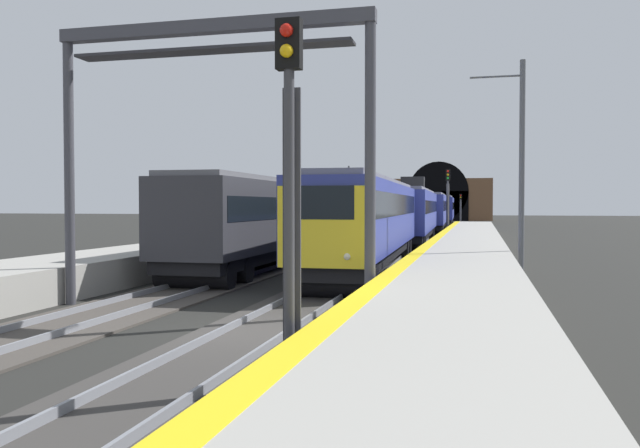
{
  "coord_description": "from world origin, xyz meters",
  "views": [
    {
      "loc": [
        -13.52,
        -4.68,
        2.87
      ],
      "look_at": [
        10.29,
        1.21,
        2.12
      ],
      "focal_mm": 36.34,
      "sensor_mm": 36.0,
      "label": 1
    }
  ],
  "objects_px": {
    "railway_signal_far": "(461,206)",
    "catenary_mast_far": "(521,166)",
    "train_adjacent_platform": "(320,214)",
    "railway_signal_mid": "(448,196)",
    "train_main_approaching": "(424,211)",
    "railway_signal_near": "(290,177)",
    "catenary_mast_near": "(349,196)",
    "overhead_signal_gantry": "(210,93)"
  },
  "relations": [
    {
      "from": "railway_signal_far",
      "to": "catenary_mast_far",
      "type": "relative_size",
      "value": 0.52
    },
    {
      "from": "train_adjacent_platform",
      "to": "railway_signal_far",
      "type": "relative_size",
      "value": 8.7
    },
    {
      "from": "railway_signal_mid",
      "to": "train_main_approaching",
      "type": "bearing_deg",
      "value": -37.36
    },
    {
      "from": "railway_signal_far",
      "to": "catenary_mast_far",
      "type": "height_order",
      "value": "catenary_mast_far"
    },
    {
      "from": "train_main_approaching",
      "to": "railway_signal_near",
      "type": "relative_size",
      "value": 13.64
    },
    {
      "from": "train_adjacent_platform",
      "to": "catenary_mast_far",
      "type": "bearing_deg",
      "value": -137.81
    },
    {
      "from": "railway_signal_far",
      "to": "catenary_mast_near",
      "type": "distance_m",
      "value": 24.24
    },
    {
      "from": "train_main_approaching",
      "to": "catenary_mast_near",
      "type": "bearing_deg",
      "value": -154.95
    },
    {
      "from": "train_adjacent_platform",
      "to": "overhead_signal_gantry",
      "type": "height_order",
      "value": "overhead_signal_gantry"
    },
    {
      "from": "train_main_approaching",
      "to": "railway_signal_near",
      "type": "distance_m",
      "value": 47.01
    },
    {
      "from": "train_main_approaching",
      "to": "train_adjacent_platform",
      "type": "relative_size",
      "value": 2.01
    },
    {
      "from": "train_adjacent_platform",
      "to": "railway_signal_near",
      "type": "relative_size",
      "value": 6.79
    },
    {
      "from": "railway_signal_near",
      "to": "railway_signal_mid",
      "type": "relative_size",
      "value": 0.94
    },
    {
      "from": "overhead_signal_gantry",
      "to": "catenary_mast_far",
      "type": "bearing_deg",
      "value": -40.38
    },
    {
      "from": "train_adjacent_platform",
      "to": "railway_signal_far",
      "type": "bearing_deg",
      "value": -6.93
    },
    {
      "from": "train_main_approaching",
      "to": "catenary_mast_near",
      "type": "xyz_separation_m",
      "value": [
        21.71,
        10.93,
        1.64
      ]
    },
    {
      "from": "train_adjacent_platform",
      "to": "railway_signal_far",
      "type": "xyz_separation_m",
      "value": [
        60.45,
        -6.61,
        0.35
      ]
    },
    {
      "from": "railway_signal_near",
      "to": "railway_signal_far",
      "type": "height_order",
      "value": "railway_signal_near"
    },
    {
      "from": "railway_signal_far",
      "to": "railway_signal_near",
      "type": "bearing_deg",
      "value": 0.0
    },
    {
      "from": "train_main_approaching",
      "to": "catenary_mast_far",
      "type": "relative_size",
      "value": 9.07
    },
    {
      "from": "train_main_approaching",
      "to": "railway_signal_mid",
      "type": "bearing_deg",
      "value": 140.97
    },
    {
      "from": "train_adjacent_platform",
      "to": "catenary_mast_near",
      "type": "height_order",
      "value": "catenary_mast_near"
    },
    {
      "from": "train_main_approaching",
      "to": "train_adjacent_platform",
      "type": "height_order",
      "value": "train_main_approaching"
    },
    {
      "from": "catenary_mast_near",
      "to": "catenary_mast_far",
      "type": "relative_size",
      "value": 0.9
    },
    {
      "from": "railway_signal_mid",
      "to": "overhead_signal_gantry",
      "type": "bearing_deg",
      "value": -5.71
    },
    {
      "from": "overhead_signal_gantry",
      "to": "catenary_mast_near",
      "type": "relative_size",
      "value": 1.18
    },
    {
      "from": "overhead_signal_gantry",
      "to": "catenary_mast_far",
      "type": "height_order",
      "value": "catenary_mast_far"
    },
    {
      "from": "catenary_mast_near",
      "to": "railway_signal_mid",
      "type": "bearing_deg",
      "value": -146.27
    },
    {
      "from": "train_adjacent_platform",
      "to": "overhead_signal_gantry",
      "type": "bearing_deg",
      "value": -174.53
    },
    {
      "from": "railway_signal_far",
      "to": "catenary_mast_near",
      "type": "relative_size",
      "value": 0.58
    },
    {
      "from": "railway_signal_mid",
      "to": "catenary_mast_far",
      "type": "bearing_deg",
      "value": 7.58
    },
    {
      "from": "railway_signal_far",
      "to": "catenary_mast_near",
      "type": "height_order",
      "value": "catenary_mast_near"
    },
    {
      "from": "train_adjacent_platform",
      "to": "railway_signal_mid",
      "type": "relative_size",
      "value": 6.36
    },
    {
      "from": "catenary_mast_near",
      "to": "railway_signal_far",
      "type": "bearing_deg",
      "value": -32.02
    },
    {
      "from": "overhead_signal_gantry",
      "to": "catenary_mast_near",
      "type": "bearing_deg",
      "value": 7.9
    },
    {
      "from": "railway_signal_mid",
      "to": "catenary_mast_far",
      "type": "distance_m",
      "value": 32.78
    },
    {
      "from": "overhead_signal_gantry",
      "to": "train_adjacent_platform",
      "type": "bearing_deg",
      "value": 6.15
    },
    {
      "from": "train_main_approaching",
      "to": "railway_signal_far",
      "type": "distance_m",
      "value": 42.28
    },
    {
      "from": "railway_signal_near",
      "to": "railway_signal_mid",
      "type": "height_order",
      "value": "railway_signal_mid"
    },
    {
      "from": "train_main_approaching",
      "to": "train_adjacent_platform",
      "type": "distance_m",
      "value": 18.81
    },
    {
      "from": "railway_signal_far",
      "to": "train_adjacent_platform",
      "type": "bearing_deg",
      "value": -6.25
    },
    {
      "from": "railway_signal_near",
      "to": "catenary_mast_near",
      "type": "bearing_deg",
      "value": -169.41
    }
  ]
}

